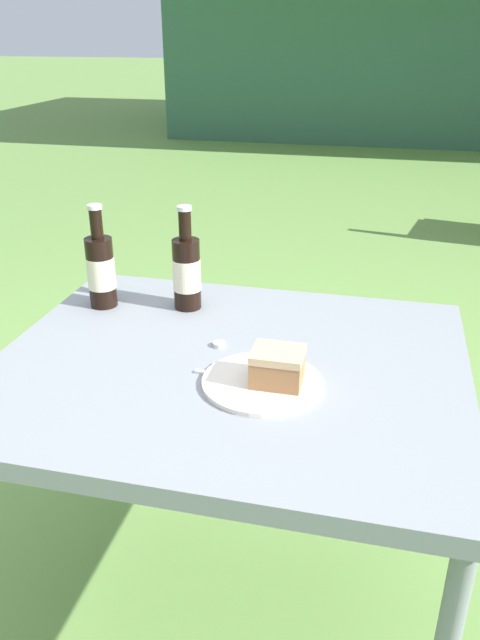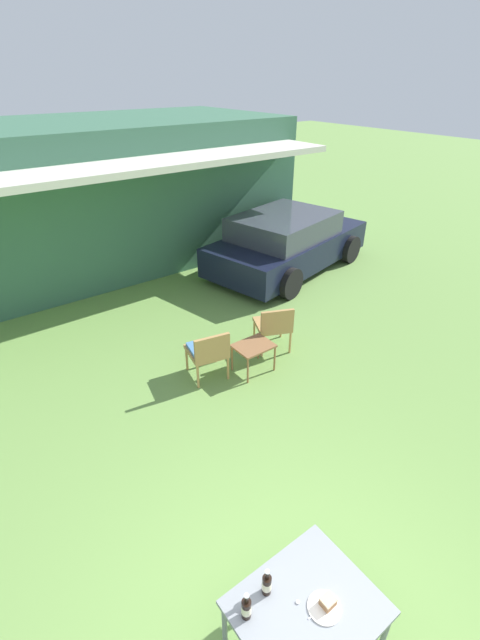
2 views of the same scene
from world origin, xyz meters
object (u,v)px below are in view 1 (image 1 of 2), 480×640
object	(u,v)px
patio_table	(229,386)
cola_bottle_near	(187,271)
cake_on_plate	(270,374)
cola_bottle_far	(101,269)

from	to	relation	value
patio_table	cola_bottle_near	size ratio (longest dim) A/B	3.82
cake_on_plate	cola_bottle_near	world-z (taller)	cola_bottle_near
patio_table	cake_on_plate	xyz separation A→B (m)	(0.10, -0.08, 0.09)
cake_on_plate	cola_bottle_near	size ratio (longest dim) A/B	0.92
cola_bottle_far	cola_bottle_near	bearing A→B (deg)	10.15
cake_on_plate	cola_bottle_far	world-z (taller)	cola_bottle_far
cake_on_plate	cola_bottle_far	distance (m)	0.57
patio_table	cola_bottle_far	bearing A→B (deg)	151.09
cola_bottle_near	cola_bottle_far	world-z (taller)	same
cake_on_plate	cola_bottle_far	size ratio (longest dim) A/B	0.92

